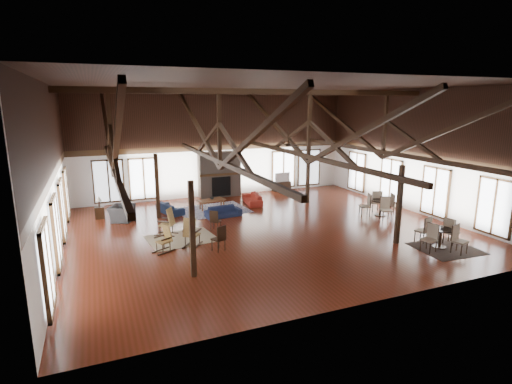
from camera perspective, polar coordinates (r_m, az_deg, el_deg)
name	(u,v)px	position (r m, az deg, el deg)	size (l,w,h in m)	color
floor	(266,229)	(17.26, 1.41, -5.33)	(16.00, 16.00, 0.00)	#591F12
ceiling	(267,85)	(16.43, 1.53, 14.99)	(16.00, 14.00, 0.02)	black
wall_back	(217,144)	(23.12, -5.57, 6.81)	(16.00, 0.02, 6.00)	white
wall_front	(376,196)	(10.65, 16.76, -0.50)	(16.00, 0.02, 6.00)	white
wall_left	(51,173)	(15.27, -27.23, 2.48)	(0.02, 14.00, 6.00)	white
wall_right	(416,151)	(21.09, 21.89, 5.40)	(0.02, 14.00, 6.00)	white
roof_truss	(266,135)	(16.47, 1.48, 8.13)	(15.60, 14.07, 3.14)	black
post_grid	(266,195)	(16.85, 1.44, -0.39)	(8.16, 7.16, 3.05)	black
fireplace	(219,175)	(23.04, -5.24, 2.50)	(2.50, 0.69, 2.60)	#685B4F
ceiling_fan	(288,144)	(15.81, 4.62, 6.82)	(1.60, 1.60, 0.75)	black
sofa_navy_front	(223,212)	(19.10, -4.69, -2.82)	(1.70, 0.67, 0.50)	#151D3B
sofa_navy_left	(170,208)	(20.11, -12.18, -2.25)	(0.68, 1.74, 0.51)	#141E37
sofa_orange	(252,199)	(21.45, -0.53, -1.00)	(0.72, 1.84, 0.54)	maroon
coffee_table	(212,201)	(20.41, -6.34, -1.25)	(1.45, 0.95, 0.51)	brown
vase	(212,197)	(20.45, -6.31, -0.76)	(0.19, 0.19, 0.20)	#B2B2B2
armchair	(122,213)	(19.40, -18.62, -2.88)	(0.96, 1.09, 0.71)	#2F3032
side_table_lamp	(100,210)	(20.11, -21.45, -2.39)	(0.43, 0.43, 1.09)	black
rocking_chair_a	(168,222)	(16.76, -12.42, -4.27)	(1.00, 0.87, 1.14)	olive
rocking_chair_b	(191,233)	(15.28, -9.28, -5.81)	(0.91, 0.98, 1.13)	olive
rocking_chair_c	(165,239)	(15.03, -12.86, -6.55)	(0.87, 0.72, 0.99)	olive
side_chair_a	(215,219)	(16.96, -5.91, -3.86)	(0.54, 0.54, 0.91)	black
side_chair_b	(220,236)	(14.66, -5.17, -6.34)	(0.55, 0.55, 0.98)	black
cafe_table_near	(441,235)	(16.49, 24.86, -5.53)	(2.01, 2.01, 1.03)	black
cafe_table_far	(381,205)	(20.06, 17.38, -1.78)	(2.06, 2.06, 1.06)	black
cup_near	(442,227)	(16.52, 25.03, -4.53)	(0.12, 0.12, 0.09)	#B2B2B2
cup_far	(382,199)	(20.03, 17.50, -0.96)	(0.14, 0.14, 0.11)	#B2B2B2
tv_console	(281,186)	(24.75, 3.66, 0.86)	(1.13, 0.42, 0.57)	black
television	(282,177)	(24.64, 3.67, 2.15)	(0.99, 0.13, 0.57)	#B2B2B2
rug_tan	(182,239)	(16.36, -10.54, -6.55)	(2.60, 2.04, 0.01)	tan
rug_navy	(213,210)	(20.36, -6.19, -2.57)	(3.40, 2.55, 0.01)	#1A1A49
rug_dark	(446,248)	(16.63, 25.50, -7.29)	(2.16, 1.96, 0.01)	black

